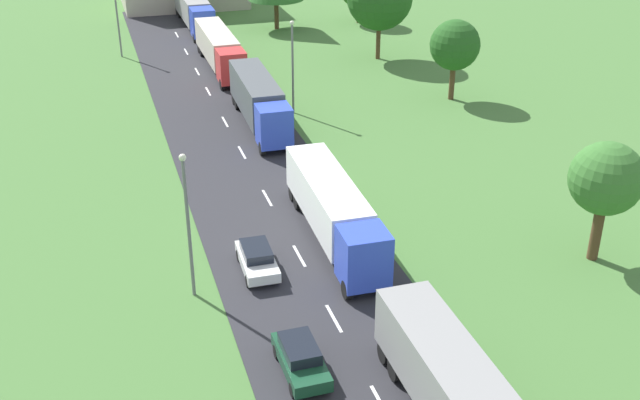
{
  "coord_description": "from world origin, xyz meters",
  "views": [
    {
      "loc": [
        -9.94,
        -5.49,
        22.46
      ],
      "look_at": [
        1.65,
        32.07,
        2.69
      ],
      "focal_mm": 43.45,
      "sensor_mm": 36.0,
      "label": 1
    }
  ],
  "objects_px": {
    "truck_fourth": "(220,48)",
    "tree_oak": "(455,45)",
    "lamppost_second": "(188,219)",
    "truck_fifth": "(194,9)",
    "lamppost_third": "(293,62)",
    "truck_second": "(334,209)",
    "tree_birch": "(606,179)",
    "car_third": "(257,259)",
    "car_second": "(301,358)",
    "lamppost_fourth": "(117,11)",
    "truck_third": "(259,100)"
  },
  "relations": [
    {
      "from": "truck_fourth",
      "to": "tree_oak",
      "type": "xyz_separation_m",
      "value": [
        17.58,
        -14.69,
        2.71
      ]
    },
    {
      "from": "lamppost_second",
      "to": "truck_fourth",
      "type": "bearing_deg",
      "value": 77.43
    },
    {
      "from": "truck_fifth",
      "to": "lamppost_third",
      "type": "height_order",
      "value": "lamppost_third"
    },
    {
      "from": "truck_second",
      "to": "tree_birch",
      "type": "relative_size",
      "value": 1.89
    },
    {
      "from": "lamppost_third",
      "to": "tree_birch",
      "type": "height_order",
      "value": "lamppost_third"
    },
    {
      "from": "car_third",
      "to": "tree_oak",
      "type": "bearing_deg",
      "value": 45.22
    },
    {
      "from": "truck_fourth",
      "to": "car_second",
      "type": "height_order",
      "value": "truck_fourth"
    },
    {
      "from": "car_second",
      "to": "lamppost_fourth",
      "type": "xyz_separation_m",
      "value": [
        -3.86,
        53.5,
        3.87
      ]
    },
    {
      "from": "lamppost_fourth",
      "to": "tree_birch",
      "type": "relative_size",
      "value": 1.21
    },
    {
      "from": "car_second",
      "to": "truck_second",
      "type": "bearing_deg",
      "value": 65.04
    },
    {
      "from": "lamppost_third",
      "to": "lamppost_fourth",
      "type": "bearing_deg",
      "value": 120.45
    },
    {
      "from": "truck_second",
      "to": "truck_fifth",
      "type": "xyz_separation_m",
      "value": [
        0.07,
        52.3,
        0.06
      ]
    },
    {
      "from": "car_second",
      "to": "lamppost_fourth",
      "type": "relative_size",
      "value": 0.48
    },
    {
      "from": "truck_fourth",
      "to": "lamppost_fourth",
      "type": "xyz_separation_m",
      "value": [
        -8.91,
        7.17,
        2.64
      ]
    },
    {
      "from": "lamppost_third",
      "to": "tree_birch",
      "type": "relative_size",
      "value": 1.11
    },
    {
      "from": "truck_third",
      "to": "car_third",
      "type": "height_order",
      "value": "truck_third"
    },
    {
      "from": "truck_second",
      "to": "car_third",
      "type": "xyz_separation_m",
      "value": [
        -5.01,
        -2.01,
        -1.26
      ]
    },
    {
      "from": "car_second",
      "to": "car_third",
      "type": "bearing_deg",
      "value": 89.48
    },
    {
      "from": "truck_second",
      "to": "tree_oak",
      "type": "relative_size",
      "value": 1.9
    },
    {
      "from": "lamppost_second",
      "to": "lamppost_third",
      "type": "relative_size",
      "value": 1.03
    },
    {
      "from": "truck_third",
      "to": "lamppost_fourth",
      "type": "bearing_deg",
      "value": 111.3
    },
    {
      "from": "truck_fourth",
      "to": "lamppost_fourth",
      "type": "bearing_deg",
      "value": 141.16
    },
    {
      "from": "car_second",
      "to": "truck_fourth",
      "type": "bearing_deg",
      "value": 83.79
    },
    {
      "from": "car_third",
      "to": "lamppost_fourth",
      "type": "height_order",
      "value": "lamppost_fourth"
    },
    {
      "from": "truck_third",
      "to": "car_second",
      "type": "height_order",
      "value": "truck_third"
    },
    {
      "from": "car_third",
      "to": "tree_birch",
      "type": "bearing_deg",
      "value": -12.91
    },
    {
      "from": "car_second",
      "to": "lamppost_third",
      "type": "height_order",
      "value": "lamppost_third"
    },
    {
      "from": "car_second",
      "to": "lamppost_second",
      "type": "height_order",
      "value": "lamppost_second"
    },
    {
      "from": "truck_fourth",
      "to": "truck_fifth",
      "type": "relative_size",
      "value": 0.95
    },
    {
      "from": "truck_second",
      "to": "car_second",
      "type": "bearing_deg",
      "value": -114.96
    },
    {
      "from": "lamppost_second",
      "to": "truck_fifth",
      "type": "bearing_deg",
      "value": 81.06
    },
    {
      "from": "truck_third",
      "to": "car_third",
      "type": "bearing_deg",
      "value": -103.5
    },
    {
      "from": "tree_oak",
      "to": "tree_birch",
      "type": "xyz_separation_m",
      "value": [
        -4.25,
        -26.9,
        0.12
      ]
    },
    {
      "from": "lamppost_second",
      "to": "lamppost_third",
      "type": "xyz_separation_m",
      "value": [
        12.14,
        24.69,
        -0.12
      ]
    },
    {
      "from": "truck_fourth",
      "to": "lamppost_fourth",
      "type": "distance_m",
      "value": 11.73
    },
    {
      "from": "truck_fifth",
      "to": "tree_oak",
      "type": "xyz_separation_m",
      "value": [
        17.46,
        -31.6,
        2.64
      ]
    },
    {
      "from": "lamppost_third",
      "to": "tree_birch",
      "type": "bearing_deg",
      "value": -70.46
    },
    {
      "from": "truck_second",
      "to": "lamppost_fourth",
      "type": "distance_m",
      "value": 43.57
    },
    {
      "from": "truck_third",
      "to": "tree_oak",
      "type": "height_order",
      "value": "tree_oak"
    },
    {
      "from": "truck_third",
      "to": "tree_birch",
      "type": "bearing_deg",
      "value": -62.7
    },
    {
      "from": "truck_second",
      "to": "car_second",
      "type": "relative_size",
      "value": 3.24
    },
    {
      "from": "car_second",
      "to": "lamppost_fourth",
      "type": "distance_m",
      "value": 53.78
    },
    {
      "from": "truck_third",
      "to": "lamppost_third",
      "type": "relative_size",
      "value": 1.66
    },
    {
      "from": "car_third",
      "to": "lamppost_third",
      "type": "height_order",
      "value": "lamppost_third"
    },
    {
      "from": "truck_third",
      "to": "lamppost_third",
      "type": "bearing_deg",
      "value": 32.0
    },
    {
      "from": "truck_second",
      "to": "tree_birch",
      "type": "height_order",
      "value": "tree_birch"
    },
    {
      "from": "truck_fifth",
      "to": "lamppost_second",
      "type": "xyz_separation_m",
      "value": [
        -8.74,
        -55.56,
        2.32
      ]
    },
    {
      "from": "truck_fourth",
      "to": "lamppost_third",
      "type": "bearing_deg",
      "value": -75.85
    },
    {
      "from": "truck_fifth",
      "to": "car_third",
      "type": "xyz_separation_m",
      "value": [
        -5.08,
        -54.31,
        -1.33
      ]
    },
    {
      "from": "lamppost_fourth",
      "to": "tree_oak",
      "type": "bearing_deg",
      "value": -39.53
    }
  ]
}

